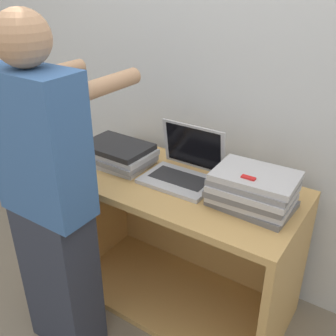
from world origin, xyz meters
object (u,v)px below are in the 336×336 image
Objects in this scene: laptop_stack_left at (119,154)px; person at (51,204)px; laptop_stack_right at (253,190)px; laptop_open at (183,169)px.

person reaches higher than laptop_stack_left.
person is (0.06, -0.52, -0.02)m from laptop_stack_left.
laptop_stack_right reaches higher than laptop_stack_left.
laptop_stack_left is at bearing -173.20° from laptop_open.
laptop_open is 0.39m from laptop_stack_right.
laptop_open is at bearing 60.40° from person.
person is at bearing -83.75° from laptop_stack_left.
laptop_open is at bearing 172.88° from laptop_stack_right.
laptop_stack_left is 0.77m from laptop_stack_right.
laptop_stack_left is at bearing 179.80° from laptop_stack_right.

